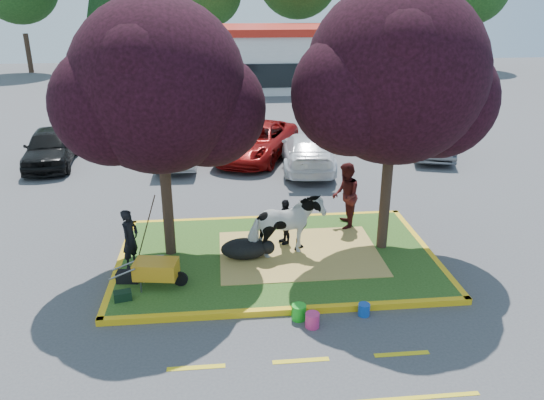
{
  "coord_description": "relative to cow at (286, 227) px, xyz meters",
  "views": [
    {
      "loc": [
        -1.4,
        -12.47,
        6.58
      ],
      "look_at": [
        -0.08,
        0.5,
        1.51
      ],
      "focal_mm": 35.0,
      "sensor_mm": 36.0,
      "label": 1
    }
  ],
  "objects": [
    {
      "name": "tree_purple_right",
      "position": [
        2.71,
        0.26,
        3.59
      ],
      "size": [
        5.3,
        4.4,
        6.82
      ],
      "color": "black",
      "rests_on": "median_island"
    },
    {
      "name": "ground",
      "position": [
        -0.22,
        0.07,
        -0.97
      ],
      "size": [
        90.0,
        90.0,
        0.0
      ],
      "primitive_type": "plane",
      "color": "#424244",
      "rests_on": "ground"
    },
    {
      "name": "curb_near",
      "position": [
        -0.22,
        -2.51,
        -0.9
      ],
      "size": [
        8.3,
        0.16,
        0.15
      ],
      "primitive_type": "cube",
      "color": "yellow",
      "rests_on": "ground"
    },
    {
      "name": "gear_bag_dark",
      "position": [
        -3.92,
        -0.98,
        -0.69
      ],
      "size": [
        0.55,
        0.34,
        0.26
      ],
      "primitive_type": "cube",
      "rotation": [
        0.0,
        0.0,
        -0.11
      ],
      "color": "black",
      "rests_on": "median_island"
    },
    {
      "name": "bucket_green",
      "position": [
        -0.05,
        -2.73,
        -0.8
      ],
      "size": [
        0.34,
        0.34,
        0.34
      ],
      "primitive_type": "cylinder",
      "rotation": [
        0.0,
        0.0,
        -0.06
      ],
      "color": "green",
      "rests_on": "ground"
    },
    {
      "name": "straw_bedding",
      "position": [
        0.38,
        0.07,
        -0.82
      ],
      "size": [
        4.2,
        3.0,
        0.01
      ],
      "primitive_type": "cube",
      "color": "#D6B558",
      "rests_on": "median_island"
    },
    {
      "name": "median_island",
      "position": [
        -0.22,
        0.07,
        -0.9
      ],
      "size": [
        8.0,
        5.0,
        0.15
      ],
      "primitive_type": "cube",
      "color": "#274C17",
      "rests_on": "ground"
    },
    {
      "name": "bucket_pink",
      "position": [
        0.19,
        -3.04,
        -0.81
      ],
      "size": [
        0.37,
        0.37,
        0.32
      ],
      "primitive_type": "cylinder",
      "rotation": [
        0.0,
        0.0,
        0.26
      ],
      "color": "#DB3070",
      "rests_on": "ground"
    },
    {
      "name": "bucket_blue",
      "position": [
        1.39,
        -2.73,
        -0.83
      ],
      "size": [
        0.31,
        0.31,
        0.28
      ],
      "primitive_type": "cylinder",
      "rotation": [
        0.0,
        0.0,
        -0.24
      ],
      "color": "blue",
      "rests_on": "ground"
    },
    {
      "name": "car_silver",
      "position": [
        -3.34,
        9.16,
        -0.2
      ],
      "size": [
        1.68,
        4.69,
        1.54
      ],
      "primitive_type": "imported",
      "rotation": [
        0.0,
        0.0,
        3.13
      ],
      "color": "#A9ADB1",
      "rests_on": "ground"
    },
    {
      "name": "fire_lane_stripe_b",
      "position": [
        -0.22,
        -4.13,
        -0.97
      ],
      "size": [
        1.1,
        0.12,
        0.01
      ],
      "primitive_type": "cube",
      "color": "yellow",
      "rests_on": "ground"
    },
    {
      "name": "curb_far",
      "position": [
        -0.22,
        2.65,
        -0.9
      ],
      "size": [
        8.3,
        0.16,
        0.15
      ],
      "primitive_type": "cube",
      "color": "yellow",
      "rests_on": "ground"
    },
    {
      "name": "retail_building",
      "position": [
        1.78,
        28.06,
        1.28
      ],
      "size": [
        20.4,
        8.4,
        4.4
      ],
      "color": "silver",
      "rests_on": "ground"
    },
    {
      "name": "gear_bag_green",
      "position": [
        -3.92,
        -1.79,
        -0.72
      ],
      "size": [
        0.43,
        0.32,
        0.21
      ],
      "primitive_type": "cube",
      "rotation": [
        0.0,
        0.0,
        0.23
      ],
      "color": "black",
      "rests_on": "median_island"
    },
    {
      "name": "car_white",
      "position": [
        1.87,
        7.83,
        -0.25
      ],
      "size": [
        2.42,
        5.1,
        1.44
      ],
      "primitive_type": "imported",
      "rotation": [
        0.0,
        0.0,
        3.06
      ],
      "color": "white",
      "rests_on": "ground"
    },
    {
      "name": "wheelbarrow",
      "position": [
        -3.19,
        -1.29,
        -0.36
      ],
      "size": [
        1.79,
        0.74,
        0.67
      ],
      "rotation": [
        0.0,
        0.0,
        -0.16
      ],
      "color": "black",
      "rests_on": "median_island"
    },
    {
      "name": "car_red",
      "position": [
        -0.07,
        9.46,
        -0.22
      ],
      "size": [
        4.46,
        5.96,
        1.5
      ],
      "primitive_type": "imported",
      "rotation": [
        0.0,
        0.0,
        -0.41
      ],
      "color": "maroon",
      "rests_on": "ground"
    },
    {
      "name": "calf",
      "position": [
        -1.07,
        -0.04,
        -0.55
      ],
      "size": [
        1.38,
        1.01,
        0.54
      ],
      "primitive_type": "ellipsoid",
      "rotation": [
        0.0,
        0.0,
        0.28
      ],
      "color": "black",
      "rests_on": "median_island"
    },
    {
      "name": "car_black",
      "position": [
        -8.51,
        9.35,
        -0.21
      ],
      "size": [
        2.27,
        4.62,
        1.52
      ],
      "primitive_type": "imported",
      "rotation": [
        0.0,
        0.0,
        0.11
      ],
      "color": "black",
      "rests_on": "ground"
    },
    {
      "name": "visitor_b",
      "position": [
        0.09,
        0.74,
        -0.18
      ],
      "size": [
        0.55,
        0.82,
        1.29
      ],
      "primitive_type": "imported",
      "rotation": [
        0.0,
        0.0,
        -1.23
      ],
      "color": "black",
      "rests_on": "median_island"
    },
    {
      "name": "curb_left",
      "position": [
        -4.3,
        0.07,
        -0.9
      ],
      "size": [
        0.16,
        5.3,
        0.15
      ],
      "primitive_type": "cube",
      "color": "yellow",
      "rests_on": "ground"
    },
    {
      "name": "visitor_a",
      "position": [
        1.97,
        1.68,
        0.15
      ],
      "size": [
        0.88,
        1.05,
        1.94
      ],
      "primitive_type": "imported",
      "rotation": [
        0.0,
        0.0,
        -1.73
      ],
      "color": "#421313",
      "rests_on": "median_island"
    },
    {
      "name": "curb_right",
      "position": [
        3.86,
        0.07,
        -0.9
      ],
      "size": [
        0.16,
        5.3,
        0.15
      ],
      "primitive_type": "cube",
      "color": "yellow",
      "rests_on": "ground"
    },
    {
      "name": "fire_lane_stripe_c",
      "position": [
        1.78,
        -4.13,
        -0.97
      ],
      "size": [
        1.1,
        0.12,
        0.01
      ],
      "primitive_type": "cube",
      "color": "yellow",
      "rests_on": "ground"
    },
    {
      "name": "handler",
      "position": [
        -3.92,
        -0.21,
        -0.06
      ],
      "size": [
        0.56,
        0.66,
        1.53
      ],
      "primitive_type": "imported",
      "rotation": [
        0.0,
        0.0,
        1.16
      ],
      "color": "black",
      "rests_on": "median_island"
    },
    {
      "name": "fire_lane_stripe_a",
      "position": [
        -2.22,
        -4.13,
        -0.97
      ],
      "size": [
        1.1,
        0.12,
        0.01
      ],
      "primitive_type": "cube",
      "color": "yellow",
      "rests_on": "ground"
    },
    {
      "name": "car_grey",
      "position": [
        7.59,
        9.27,
        -0.21
      ],
      "size": [
        2.81,
        4.88,
        1.52
      ],
      "primitive_type": "imported",
      "rotation": [
        0.0,
        0.0,
        -0.28
      ],
      "color": "#5A5C62",
      "rests_on": "ground"
    },
    {
      "name": "cow",
      "position": [
        0.0,
        0.0,
        0.0
      ],
      "size": [
        2.12,
        1.44,
        1.64
      ],
      "primitive_type": "imported",
      "rotation": [
        0.0,
        0.0,
        1.88
      ],
      "color": "white",
      "rests_on": "median_island"
    },
    {
      "name": "tree_purple_left",
      "position": [
        -3.0,
        0.46,
        3.39
      ],
      "size": [
        5.06,
        4.2,
        6.51
      ],
      "color": "black",
      "rests_on": "median_island"
    }
  ]
}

